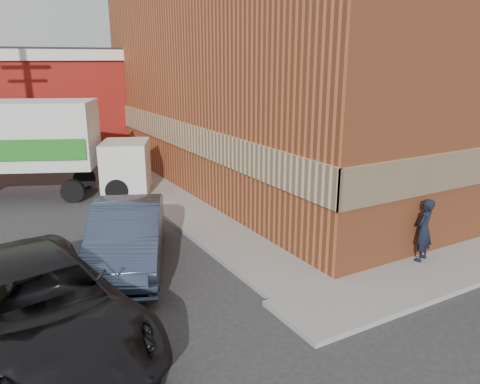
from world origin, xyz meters
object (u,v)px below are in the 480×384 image
man (424,230)px  sedan (127,236)px  brick_building (327,68)px  suv_a (39,308)px  box_truck (37,142)px

man → sedan: 7.50m
brick_building → suv_a: 16.13m
man → box_truck: bearing=-77.0°
sedan → box_truck: size_ratio=0.65×
man → sedan: (-6.54, 3.67, -0.13)m
brick_building → man: brick_building is taller
brick_building → sedan: bearing=-152.9°
brick_building → sedan: (-10.88, -5.58, -3.88)m
sedan → suv_a: (-2.41, -2.71, 0.02)m
sedan → suv_a: size_ratio=0.82×
brick_building → man: size_ratio=11.14×
man → box_truck: (-7.51, 11.46, 1.14)m
man → box_truck: 13.75m
man → suv_a: (-8.95, 0.96, -0.11)m
brick_building → suv_a: bearing=-148.1°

